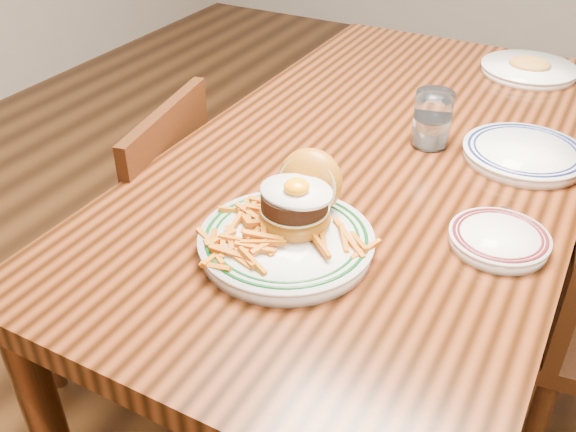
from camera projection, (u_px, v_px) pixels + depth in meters
The scene contains 8 objects.
floor at pixel (362, 380), 1.85m from camera, with size 6.00×6.00×0.00m, color black.
table at pixel (381, 184), 1.48m from camera, with size 0.85×1.60×0.75m.
chair_left at pixel (141, 240), 1.66m from camera, with size 0.45×0.45×0.83m.
main_plate at pixel (290, 226), 1.11m from camera, with size 0.31×0.32×0.15m.
side_plate at pixel (499, 238), 1.12m from camera, with size 0.17×0.19×0.03m.
rear_plate at pixel (525, 153), 1.38m from camera, with size 0.26×0.26×0.03m.
water_glass at pixel (432, 122), 1.42m from camera, with size 0.08×0.08×0.13m.
far_plate at pixel (529, 69), 1.79m from camera, with size 0.26×0.26×0.05m.
Camera 1 is at (0.41, -1.21, 1.43)m, focal length 40.00 mm.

